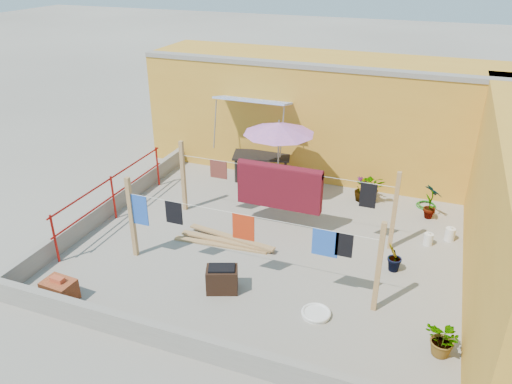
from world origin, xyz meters
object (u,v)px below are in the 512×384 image
Objects in this scene: outdoor_table at (262,157)px; green_hose at (426,205)px; brazier at (222,279)px; plant_back_a at (370,188)px; water_jug_a at (450,234)px; white_basin at (316,313)px; brick_stack at (60,290)px; water_jug_b at (428,239)px; patio_umbrella at (279,129)px.

outdoor_table is 3.46× the size of green_hose.
brazier is 0.88× the size of plant_back_a.
water_jug_a is 0.69× the size of green_hose.
white_basin is 1.57× the size of water_jug_a.
brick_stack reaches higher than water_jug_b.
water_jug_a is (3.98, 3.46, -0.11)m from brazier.
green_hose is at bearing 14.20° from patio_umbrella.
water_jug_a is at bearing -7.80° from patio_umbrella.
outdoor_table is 2.48× the size of brazier.
outdoor_table is 5.40× the size of water_jug_b.
water_jug_b is 2.27m from plant_back_a.
white_basin is 1.69× the size of water_jug_b.
green_hose is (1.53, 5.04, -0.02)m from white_basin.
brick_stack is 1.90× the size of water_jug_b.
patio_umbrella is at bearing 172.20° from water_jug_a.
patio_umbrella is 3.40× the size of brazier.
water_jug_b is at bearing -14.09° from patio_umbrella.
plant_back_a is (4.66, 6.06, 0.18)m from brick_stack.
outdoor_table is at bearing 173.70° from plant_back_a.
brick_stack is 2.98m from brazier.
water_jug_a is at bearing -32.50° from plant_back_a.
brick_stack is at bearing -103.91° from outdoor_table.
green_hose is at bearing 73.09° from white_basin.
white_basin is at bearing -120.99° from water_jug_a.
green_hose is (-0.16, 1.88, -0.11)m from water_jug_b.
white_basin is at bearing -62.81° from patio_umbrella.
white_basin is (2.12, -4.12, -1.86)m from patio_umbrella.
water_jug_a is at bearing -17.59° from outdoor_table.
water_jug_b is 0.40× the size of plant_back_a.
water_jug_b is (3.81, -0.95, -1.77)m from patio_umbrella.
brazier is at bearing 177.66° from white_basin.
patio_umbrella is 4.63m from water_jug_a.
brazier is 6.02m from green_hose.
brazier is at bearing 26.56° from brick_stack.
water_jug_b is at bearing 35.44° from brick_stack.
brick_stack is at bearing -114.12° from patio_umbrella.
water_jug_a is at bearing 35.80° from brick_stack.
plant_back_a is (1.99, 4.73, 0.13)m from brazier.
brick_stack is at bearing -127.57° from plant_back_a.
patio_umbrella is at bearing -51.27° from outdoor_table.
brazier is 5.13m from plant_back_a.
plant_back_a is at bearing 133.41° from water_jug_b.
patio_umbrella is at bearing 65.88° from brick_stack.
brazier is (0.26, -4.04, -1.65)m from patio_umbrella.
green_hose is (-0.59, 1.50, -0.12)m from water_jug_a.
green_hose is at bearing 46.13° from brick_stack.
white_basin is 4.82m from plant_back_a.
patio_umbrella is at bearing 165.91° from water_jug_b.
outdoor_table is 5.95m from white_basin.
brazier is at bearing -138.99° from water_jug_a.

